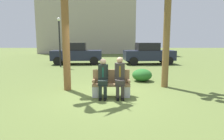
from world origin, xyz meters
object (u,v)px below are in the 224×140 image
(park_bench, at_px, (112,85))
(shrub_near_bench, at_px, (143,75))
(seated_man_left, at_px, (104,76))
(parked_car_near, at_px, (77,53))
(building_backdrop, at_px, (89,6))
(seated_man_right, at_px, (121,75))
(parked_car_far, at_px, (149,54))
(street_lamp, at_px, (60,37))

(park_bench, distance_m, shrub_near_bench, 2.84)
(seated_man_left, relative_size, parked_car_near, 0.32)
(seated_man_left, height_order, parked_car_near, parked_car_near)
(shrub_near_bench, bearing_deg, parked_car_near, 122.95)
(seated_man_left, xyz_separation_m, shrub_near_bench, (1.70, 2.57, -0.44))
(shrub_near_bench, distance_m, building_backdrop, 22.46)
(park_bench, xyz_separation_m, seated_man_left, (-0.27, -0.12, 0.33))
(seated_man_left, distance_m, seated_man_right, 0.56)
(parked_car_far, distance_m, building_backdrop, 16.91)
(seated_man_right, xyz_separation_m, parked_car_near, (-3.08, 9.08, 0.09))
(park_bench, xyz_separation_m, parked_car_far, (2.91, 8.91, 0.45))
(street_lamp, bearing_deg, building_backdrop, 89.56)
(shrub_near_bench, distance_m, parked_car_far, 6.65)
(park_bench, relative_size, shrub_near_bench, 1.38)
(shrub_near_bench, bearing_deg, street_lamp, 136.58)
(street_lamp, bearing_deg, seated_man_right, -61.97)
(seated_man_left, distance_m, shrub_near_bench, 3.11)
(shrub_near_bench, height_order, street_lamp, street_lamp)
(seated_man_left, height_order, shrub_near_bench, seated_man_left)
(park_bench, bearing_deg, street_lamp, 116.60)
(park_bench, relative_size, seated_man_right, 0.94)
(shrub_near_bench, xyz_separation_m, street_lamp, (-5.05, 4.78, 1.82))
(seated_man_left, distance_m, parked_car_far, 9.58)
(seated_man_left, xyz_separation_m, parked_car_near, (-2.52, 9.08, 0.11))
(parked_car_near, bearing_deg, park_bench, -72.71)
(seated_man_right, distance_m, shrub_near_bench, 2.85)
(street_lamp, bearing_deg, parked_car_far, 14.39)
(shrub_near_bench, height_order, parked_car_near, parked_car_near)
(park_bench, bearing_deg, seated_man_right, -21.35)
(park_bench, relative_size, building_backdrop, 0.09)
(seated_man_left, distance_m, parked_car_near, 9.43)
(seated_man_left, xyz_separation_m, street_lamp, (-3.35, 7.35, 1.38))
(parked_car_far, bearing_deg, park_bench, -108.09)
(seated_man_right, height_order, parked_car_near, parked_car_near)
(seated_man_right, bearing_deg, building_backdrop, 99.16)
(shrub_near_bench, bearing_deg, park_bench, -120.22)
(park_bench, bearing_deg, seated_man_left, -156.65)
(seated_man_left, height_order, building_backdrop, building_backdrop)
(seated_man_left, height_order, parked_car_far, parked_car_far)
(seated_man_left, height_order, street_lamp, street_lamp)
(shrub_near_bench, relative_size, parked_car_far, 0.23)
(street_lamp, height_order, building_backdrop, building_backdrop)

